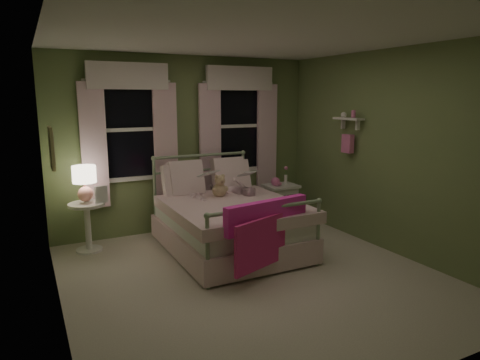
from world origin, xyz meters
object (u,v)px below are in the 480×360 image
child_right (233,172)px  nightstand_left (87,220)px  bed (228,221)px  child_left (196,179)px  table_lamp (85,180)px  teddy_bear (220,187)px  nightstand_right (281,191)px

child_right → nightstand_left: child_right is taller
bed → child_left: size_ratio=3.04×
child_left → table_lamp: (-1.39, 0.35, 0.05)m
teddy_bear → table_lamp: 1.75m
table_lamp → nightstand_right: table_lamp is taller
bed → child_right: size_ratio=2.58×
child_left → nightstand_left: bearing=-11.7°
nightstand_right → table_lamp: bearing=177.1°
teddy_bear → nightstand_right: teddy_bear is taller
nightstand_left → table_lamp: bearing=0.0°
bed → teddy_bear: size_ratio=6.35×
nightstand_left → nightstand_right: bearing=-2.9°
teddy_bear → nightstand_left: bearing=163.2°
bed → child_left: child_left is taller
child_right → teddy_bear: size_ratio=2.46×
bed → table_lamp: 1.92m
nightstand_left → nightstand_right: 2.89m
nightstand_left → child_left: bearing=-14.0°
child_left → bed: bearing=125.9°
child_right → table_lamp: 1.98m
teddy_bear → nightstand_right: bearing=16.5°
table_lamp → child_left: bearing=-14.0°
child_left → table_lamp: bearing=-11.7°
bed → nightstand_right: bed is taller
child_right → child_left: bearing=-16.4°
nightstand_right → child_right: bearing=-167.9°
teddy_bear → nightstand_left: 1.78m
child_right → table_lamp: child_right is taller
child_left → nightstand_left: child_left is taller
bed → nightstand_right: (1.21, 0.62, 0.17)m
child_left → table_lamp: child_left is taller
nightstand_right → nightstand_left: bearing=177.1°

